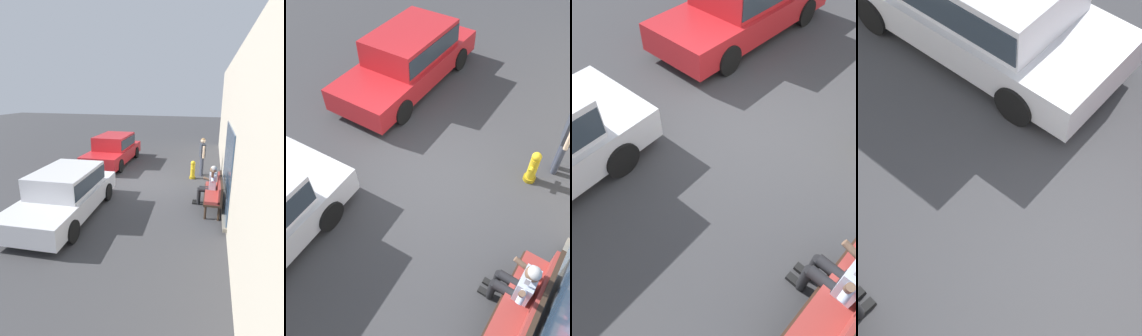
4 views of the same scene
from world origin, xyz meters
TOP-DOWN VIEW (x-y plane):
  - ground_plane at (0.00, 0.00)m, footprint 60.00×60.00m
  - bench at (1.91, 2.90)m, footprint 1.91×0.55m
  - person_on_phone at (1.66, 2.67)m, footprint 0.73×0.74m
  - parked_car_near at (-2.54, -2.31)m, footprint 4.71×1.93m
  - pedestrian_standing at (-1.55, 2.30)m, footprint 0.54×0.28m
  - fire_hydrant at (-0.98, 1.95)m, footprint 0.38×0.26m

SIDE VIEW (x-z plane):
  - ground_plane at x=0.00m, z-range 0.00..0.00m
  - fire_hydrant at x=-0.98m, z-range -0.01..0.80m
  - bench at x=1.91m, z-range 0.09..1.13m
  - person_on_phone at x=1.66m, z-range 0.05..1.42m
  - parked_car_near at x=-2.54m, z-range 0.06..1.57m
  - pedestrian_standing at x=-1.55m, z-range 0.16..1.89m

